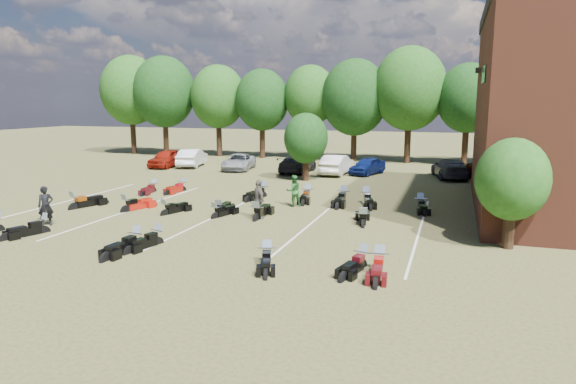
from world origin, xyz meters
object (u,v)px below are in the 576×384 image
at_px(person_grey, 259,199).
at_px(car_0, 167,158).
at_px(motorcycle_3, 136,249).
at_px(person_green, 294,191).
at_px(car_4, 367,166).
at_px(motorcycle_14, 154,192).
at_px(person_black, 46,206).
at_px(motorcycle_7, 126,212).

bearing_deg(person_grey, car_0, -2.19).
bearing_deg(motorcycle_3, person_grey, 71.41).
distance_m(car_0, person_green, 20.48).
xyz_separation_m(car_4, person_green, (-1.79, -13.90, 0.19)).
bearing_deg(motorcycle_14, person_grey, -35.23).
distance_m(car_0, car_4, 17.64).
bearing_deg(car_0, person_green, -42.53).
relative_size(person_black, motorcycle_3, 0.81).
height_order(person_black, person_grey, person_grey).
bearing_deg(person_grey, person_green, -56.54).
distance_m(person_black, motorcycle_7, 4.23).
bearing_deg(person_black, car_0, 59.09).
bearing_deg(car_4, motorcycle_7, -99.99).
distance_m(person_grey, motorcycle_14, 10.54).
distance_m(car_0, motorcycle_7, 18.82).
bearing_deg(car_0, motorcycle_14, -65.77).
relative_size(car_0, motorcycle_7, 1.91).
xyz_separation_m(car_4, person_grey, (-2.50, -17.34, 0.30)).
height_order(car_4, person_grey, person_grey).
relative_size(person_black, person_green, 1.07).
relative_size(car_4, person_grey, 2.05).
xyz_separation_m(person_black, person_green, (9.60, 7.86, -0.06)).
xyz_separation_m(person_black, motorcycle_3, (6.18, -2.01, -0.94)).
bearing_deg(person_black, motorcycle_7, 19.00).
distance_m(car_4, motorcycle_7, 20.47).
relative_size(motorcycle_7, motorcycle_14, 1.16).
relative_size(car_0, motorcycle_14, 2.21).
xyz_separation_m(car_0, person_green, (15.83, -13.00, 0.10)).
distance_m(person_green, person_grey, 3.51).
distance_m(person_black, person_grey, 9.93).
bearing_deg(person_grey, motorcycle_3, 112.40).
xyz_separation_m(car_4, motorcycle_7, (-9.75, -17.99, -0.68)).
bearing_deg(person_green, motorcycle_14, -45.32).
distance_m(person_green, motorcycle_14, 10.09).
distance_m(car_4, person_green, 14.02).
bearing_deg(person_black, person_grey, -21.04).
distance_m(car_4, person_grey, 17.52).
bearing_deg(motorcycle_14, motorcycle_7, -77.50).
relative_size(car_0, person_grey, 2.34).
xyz_separation_m(person_black, motorcycle_14, (-0.32, 9.46, -0.94)).
relative_size(person_grey, motorcycle_3, 0.84).
bearing_deg(motorcycle_3, motorcycle_14, 123.79).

